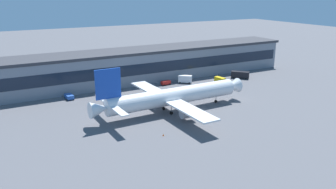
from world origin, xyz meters
TOP-DOWN VIEW (x-y plane):
  - ground_plane at (0.00, 0.00)m, footprint 600.00×600.00m
  - terminal_building at (0.00, 49.23)m, footprint 155.55×19.38m
  - airliner at (-9.07, 3.85)m, footprint 58.70×50.01m
  - fuel_truck at (43.01, 28.80)m, footprint 7.81×8.03m
  - follow_me_car at (5.84, 35.59)m, footprint 4.53×2.29m
  - stair_truck at (15.08, 34.34)m, footprint 6.15×5.67m
  - crew_van at (29.44, 26.87)m, footprint 3.06×5.50m
  - pushback_tractor at (-36.95, 35.32)m, footprint 2.93×4.97m
  - traffic_cone_0 at (-21.32, -13.27)m, footprint 0.50×0.50m

SIDE VIEW (x-z plane):
  - ground_plane at x=0.00m, z-range 0.00..0.00m
  - traffic_cone_0 at x=-21.32m, z-range 0.00..0.62m
  - pushback_tractor at x=-36.95m, z-range 0.17..1.92m
  - follow_me_car at x=5.84m, z-range 0.17..2.02m
  - crew_van at x=29.44m, z-range 0.18..2.73m
  - fuel_truck at x=43.01m, z-range 0.21..3.56m
  - stair_truck at x=15.08m, z-range 0.20..3.75m
  - airliner at x=-9.07m, z-range -3.46..14.31m
  - terminal_building at x=0.00m, z-range 0.02..14.70m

